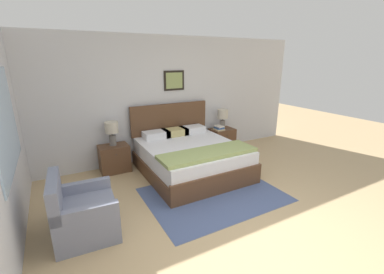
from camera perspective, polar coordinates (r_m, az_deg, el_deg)
ground_plane at (r=3.46m, az=13.75°, el=-21.73°), size 16.00×16.00×0.00m
wall_back at (r=5.53m, az=-8.13°, el=8.18°), size 7.30×0.09×2.60m
wall_left at (r=3.65m, az=-36.57°, el=0.41°), size 0.08×5.57×2.60m
area_rug_main at (r=4.33m, az=4.85°, el=-12.59°), size 2.14×1.61×0.01m
bed at (r=4.98m, az=-0.39°, el=-4.35°), size 1.75×1.97×1.22m
armchair at (r=3.61m, az=-23.17°, el=-15.49°), size 0.77×0.82×0.82m
nightstand_near_window at (r=5.27m, az=-16.86°, el=-4.57°), size 0.56×0.43×0.53m
nightstand_by_door at (r=6.25m, az=6.67°, el=-0.52°), size 0.56×0.43×0.53m
table_lamp_near_window at (r=5.12m, az=-17.40°, el=1.51°), size 0.25×0.25×0.47m
table_lamp_by_door at (r=6.13m, az=6.83°, el=4.66°), size 0.25×0.25×0.47m
book_thick_bottom at (r=6.07m, az=6.02°, el=1.73°), size 0.20×0.24×0.03m
book_hardcover_middle at (r=6.06m, az=6.03°, el=2.08°), size 0.17×0.21×0.04m
book_novel_upper at (r=6.05m, az=6.04°, el=2.40°), size 0.17×0.22×0.03m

